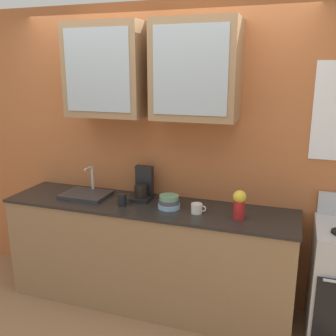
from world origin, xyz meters
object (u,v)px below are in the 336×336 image
(sink_faucet, at_px, (86,194))
(coffee_maker, at_px, (143,187))
(bowl_stack, at_px, (169,202))
(vase, at_px, (239,203))
(cup_near_sink, at_px, (122,200))
(cup_near_bowls, at_px, (197,208))

(sink_faucet, distance_m, coffee_maker, 0.53)
(bowl_stack, height_order, vase, vase)
(cup_near_sink, bearing_deg, bowl_stack, 10.57)
(coffee_maker, bearing_deg, vase, -12.29)
(coffee_maker, bearing_deg, cup_near_bowls, -18.74)
(bowl_stack, relative_size, cup_near_bowls, 1.50)
(sink_faucet, bearing_deg, vase, -3.82)
(cup_near_sink, bearing_deg, vase, 1.59)
(sink_faucet, height_order, vase, sink_faucet)
(vase, relative_size, cup_near_sink, 2.08)
(sink_faucet, xyz_separation_m, cup_near_sink, (0.42, -0.12, 0.03))
(sink_faucet, bearing_deg, cup_near_bowls, -4.64)
(bowl_stack, xyz_separation_m, cup_near_sink, (-0.39, -0.07, -0.00))
(cup_near_sink, relative_size, coffee_maker, 0.38)
(vase, bearing_deg, coffee_maker, 167.71)
(sink_faucet, distance_m, cup_near_sink, 0.43)
(sink_faucet, xyz_separation_m, bowl_stack, (0.80, -0.05, 0.03))
(vase, xyz_separation_m, coffee_maker, (-0.87, 0.19, -0.02))
(bowl_stack, bearing_deg, coffee_maker, 153.68)
(sink_faucet, bearing_deg, bowl_stack, -3.34)
(sink_faucet, relative_size, cup_near_sink, 3.74)
(cup_near_sink, xyz_separation_m, coffee_maker, (0.10, 0.22, 0.06))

